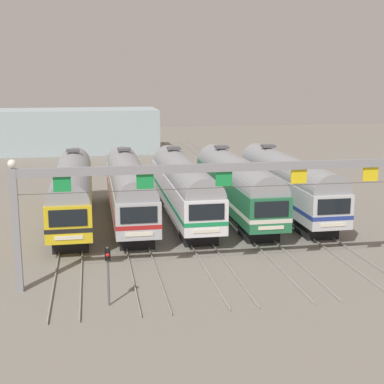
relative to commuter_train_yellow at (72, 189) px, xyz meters
name	(u,v)px	position (x,y,z in m)	size (l,w,h in m)	color
ground_plane	(183,218)	(8.49, 0.00, -2.69)	(160.00, 160.00, 0.00)	gray
track_bed	(158,179)	(8.49, 17.00, -2.61)	(18.49, 70.00, 0.15)	gray
commuter_train_yellow	(72,189)	(0.00, 0.00, 0.00)	(2.88, 18.06, 5.05)	gold
commuter_train_stainless	(129,187)	(4.25, 0.00, 0.00)	(2.88, 18.06, 5.05)	#B2B5BA
commuter_train_white	(183,185)	(8.49, 0.00, 0.00)	(2.88, 18.06, 5.05)	white
commuter_train_green	(236,183)	(12.74, 0.00, 0.00)	(2.88, 18.06, 5.05)	#236B42
commuter_train_silver	(287,181)	(16.98, 0.00, 0.00)	(2.88, 18.06, 5.05)	silver
catenary_gantry	(224,185)	(8.49, -13.50, 2.57)	(22.22, 0.44, 6.97)	gray
yard_signal_mast	(108,265)	(2.12, -16.20, -0.61)	(0.28, 0.35, 2.98)	#59595E
maintenance_building	(69,131)	(-1.66, 41.84, 0.44)	(25.75, 10.00, 6.26)	#9EB2B7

